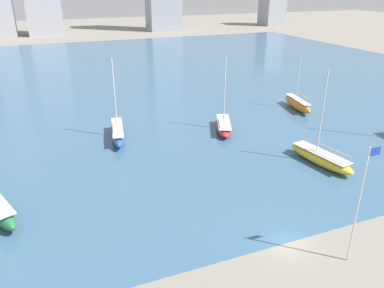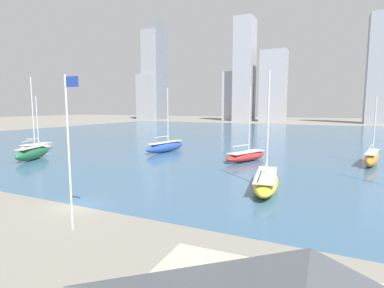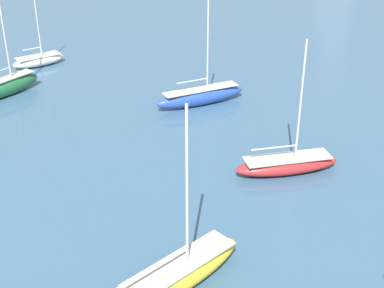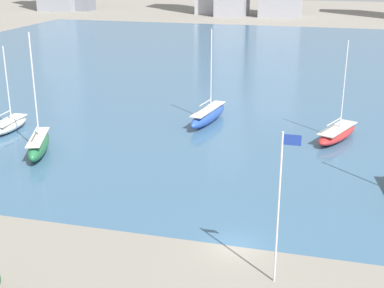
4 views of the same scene
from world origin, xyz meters
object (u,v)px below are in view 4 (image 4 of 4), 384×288
sailboat_red (337,133)px  flag_pole (280,204)px  sailboat_white (10,125)px  sailboat_blue (208,115)px  sailboat_green (39,145)px

sailboat_red → flag_pole: bearing=-74.3°
flag_pole → sailboat_white: bearing=145.6°
sailboat_blue → sailboat_green: bearing=-123.6°
sailboat_white → sailboat_blue: size_ratio=0.87×
sailboat_white → sailboat_red: bearing=8.2°
sailboat_blue → sailboat_green: (-15.68, -16.74, 0.10)m
sailboat_red → sailboat_white: bearing=-147.7°
flag_pole → sailboat_white: (-36.74, 25.16, -5.09)m
flag_pole → sailboat_blue: (-12.90, 35.03, -4.85)m
sailboat_red → sailboat_blue: 17.04m
flag_pole → sailboat_green: sailboat_green is taller
sailboat_red → sailboat_blue: sailboat_blue is taller
flag_pole → sailboat_blue: bearing=110.2°
flag_pole → sailboat_green: size_ratio=0.80×
sailboat_white → flag_pole: bearing=-35.9°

